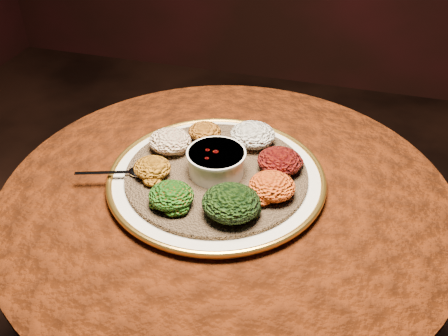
# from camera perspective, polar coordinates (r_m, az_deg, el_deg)

# --- Properties ---
(table) EXTENTS (0.96, 0.96, 0.73)m
(table) POSITION_cam_1_polar(r_m,az_deg,el_deg) (1.18, 0.25, -9.34)
(table) COLOR black
(table) RESTS_ON ground
(platter) EXTENTS (0.47, 0.47, 0.02)m
(platter) POSITION_cam_1_polar(r_m,az_deg,el_deg) (1.07, -0.86, -1.14)
(platter) COLOR silver
(platter) RESTS_ON table
(injera) EXTENTS (0.50, 0.50, 0.01)m
(injera) POSITION_cam_1_polar(r_m,az_deg,el_deg) (1.07, -0.87, -0.69)
(injera) COLOR brown
(injera) RESTS_ON platter
(stew_bowl) EXTENTS (0.12, 0.12, 0.05)m
(stew_bowl) POSITION_cam_1_polar(r_m,az_deg,el_deg) (1.05, -0.89, 0.84)
(stew_bowl) COLOR silver
(stew_bowl) RESTS_ON injera
(spoon) EXTENTS (0.15, 0.07, 0.01)m
(spoon) POSITION_cam_1_polar(r_m,az_deg,el_deg) (1.07, -10.32, -0.45)
(spoon) COLOR silver
(spoon) RESTS_ON injera
(portion_ayib) EXTENTS (0.10, 0.10, 0.05)m
(portion_ayib) POSITION_cam_1_polar(r_m,az_deg,el_deg) (1.14, 3.30, 3.80)
(portion_ayib) COLOR white
(portion_ayib) RESTS_ON injera
(portion_kitfo) EXTENTS (0.10, 0.09, 0.05)m
(portion_kitfo) POSITION_cam_1_polar(r_m,az_deg,el_deg) (1.06, 6.40, 0.80)
(portion_kitfo) COLOR black
(portion_kitfo) RESTS_ON injera
(portion_tikil) EXTENTS (0.09, 0.09, 0.05)m
(portion_tikil) POSITION_cam_1_polar(r_m,az_deg,el_deg) (1.00, 5.51, -2.08)
(portion_tikil) COLOR #B66C0F
(portion_tikil) RESTS_ON injera
(portion_gomen) EXTENTS (0.11, 0.11, 0.05)m
(portion_gomen) POSITION_cam_1_polar(r_m,az_deg,el_deg) (0.95, 0.83, -4.00)
(portion_gomen) COLOR black
(portion_gomen) RESTS_ON injera
(portion_mixveg) EXTENTS (0.09, 0.09, 0.04)m
(portion_mixveg) POSITION_cam_1_polar(r_m,az_deg,el_deg) (0.98, -6.05, -3.15)
(portion_mixveg) COLOR #A7290A
(portion_mixveg) RESTS_ON injera
(portion_kik) EXTENTS (0.08, 0.08, 0.04)m
(portion_kik) POSITION_cam_1_polar(r_m,az_deg,el_deg) (1.06, -8.21, 0.02)
(portion_kik) COLOR #A8610E
(portion_kik) RESTS_ON injera
(portion_timatim) EXTENTS (0.10, 0.09, 0.05)m
(portion_timatim) POSITION_cam_1_polar(r_m,az_deg,el_deg) (1.13, -6.18, 3.09)
(portion_timatim) COLOR maroon
(portion_timatim) RESTS_ON injera
(portion_shiro) EXTENTS (0.08, 0.07, 0.04)m
(portion_shiro) POSITION_cam_1_polar(r_m,az_deg,el_deg) (1.16, -2.22, 4.20)
(portion_shiro) COLOR #954E12
(portion_shiro) RESTS_ON injera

